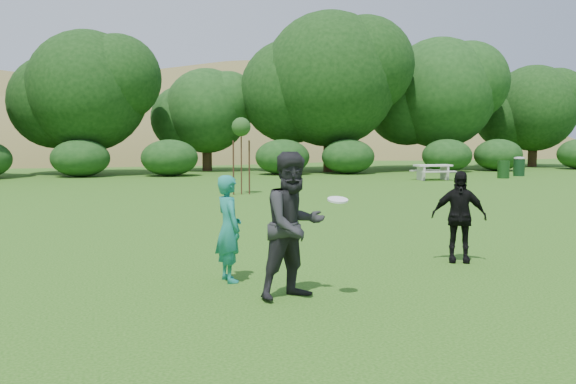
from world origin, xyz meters
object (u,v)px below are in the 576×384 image
at_px(player_grey, 294,225).
at_px(trash_can_near, 503,169).
at_px(player_teal, 229,228).
at_px(trash_can_lidded, 519,166).
at_px(player_black, 459,217).
at_px(sapling, 241,129).
at_px(picnic_table, 433,170).

bearing_deg(player_grey, trash_can_near, 30.60).
relative_size(player_teal, trash_can_lidded, 1.51).
relative_size(player_grey, trash_can_near, 2.18).
relative_size(player_black, sapling, 0.55).
height_order(trash_can_near, trash_can_lidded, trash_can_lidded).
relative_size(player_teal, player_grey, 0.81).
height_order(player_teal, picnic_table, player_teal).
height_order(player_grey, player_black, player_grey).
xyz_separation_m(sapling, trash_can_lidded, (16.78, 6.51, -1.88)).
bearing_deg(trash_can_near, sapling, -160.88).
height_order(player_black, picnic_table, player_black).
xyz_separation_m(player_grey, trash_can_lidded, (19.37, 21.68, -0.44)).
bearing_deg(trash_can_lidded, picnic_table, -165.83).
xyz_separation_m(player_teal, trash_can_near, (18.07, 19.09, -0.35)).
xyz_separation_m(sapling, picnic_table, (10.71, 4.98, -1.90)).
relative_size(player_grey, trash_can_lidded, 1.87).
xyz_separation_m(player_grey, picnic_table, (13.29, 20.15, -0.46)).
distance_m(player_black, trash_can_near, 23.40).
xyz_separation_m(player_black, trash_can_near, (14.00, 18.75, -0.34)).
xyz_separation_m(trash_can_near, sapling, (-14.85, -5.15, 1.97)).
bearing_deg(player_black, trash_can_lidded, 77.13).
distance_m(player_teal, trash_can_near, 26.29).
bearing_deg(player_black, picnic_table, 87.56).
distance_m(player_teal, sapling, 14.40).
distance_m(player_teal, trash_can_lidded, 28.61).
height_order(player_black, sapling, sapling).
distance_m(trash_can_near, sapling, 15.84).
height_order(player_teal, trash_can_near, player_teal).
xyz_separation_m(player_teal, sapling, (3.22, 13.94, 1.62)).
bearing_deg(player_teal, player_black, -93.88).
relative_size(player_teal, sapling, 0.56).
bearing_deg(trash_can_near, trash_can_lidded, 35.25).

